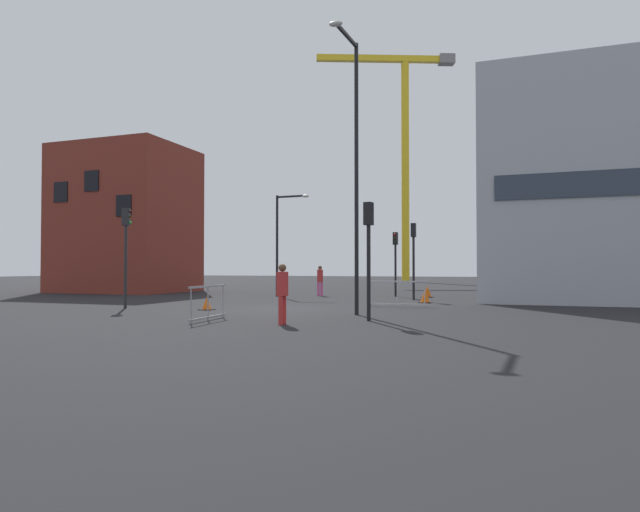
# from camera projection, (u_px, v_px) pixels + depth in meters

# --- Properties ---
(ground) EXTENTS (160.00, 160.00, 0.00)m
(ground) POSITION_uv_depth(u_px,v_px,m) (278.00, 309.00, 20.91)
(ground) COLOR black
(brick_building) EXTENTS (8.18, 6.46, 9.73)m
(brick_building) POSITION_uv_depth(u_px,v_px,m) (126.00, 220.00, 36.08)
(brick_building) COLOR maroon
(brick_building) RESTS_ON ground
(office_block) EXTENTS (9.70, 9.86, 10.93)m
(office_block) POSITION_uv_depth(u_px,v_px,m) (581.00, 192.00, 26.91)
(office_block) COLOR #A8AAB2
(office_block) RESTS_ON ground
(construction_crane) EXTENTS (15.44, 6.84, 26.70)m
(construction_crane) POSITION_uv_depth(u_px,v_px,m) (403.00, 135.00, 62.25)
(construction_crane) COLOR yellow
(construction_crane) RESTS_ON ground
(streetlamp_tall) EXTENTS (0.44, 2.10, 9.43)m
(streetlamp_tall) POSITION_uv_depth(u_px,v_px,m) (354.00, 156.00, 18.21)
(streetlamp_tall) COLOR black
(streetlamp_tall) RESTS_ON ground
(streetlamp_short) EXTENTS (2.05, 0.25, 5.76)m
(streetlamp_short) POSITION_uv_depth(u_px,v_px,m) (282.00, 234.00, 30.20)
(streetlamp_short) COLOR black
(streetlamp_short) RESTS_ON ground
(traffic_light_verge) EXTENTS (0.39, 0.33, 4.02)m
(traffic_light_verge) POSITION_uv_depth(u_px,v_px,m) (126.00, 241.00, 21.36)
(traffic_light_verge) COLOR #232326
(traffic_light_verge) RESTS_ON ground
(traffic_light_median) EXTENTS (0.28, 0.38, 3.63)m
(traffic_light_median) POSITION_uv_depth(u_px,v_px,m) (369.00, 240.00, 16.29)
(traffic_light_median) COLOR black
(traffic_light_median) RESTS_ON ground
(traffic_light_far) EXTENTS (0.27, 0.38, 3.63)m
(traffic_light_far) POSITION_uv_depth(u_px,v_px,m) (395.00, 253.00, 29.97)
(traffic_light_far) COLOR black
(traffic_light_far) RESTS_ON ground
(traffic_light_crosswalk) EXTENTS (0.24, 0.37, 3.87)m
(traffic_light_crosswalk) POSITION_uv_depth(u_px,v_px,m) (414.00, 248.00, 26.81)
(traffic_light_crosswalk) COLOR black
(traffic_light_crosswalk) RESTS_ON ground
(pedestrian_walking) EXTENTS (0.34, 0.34, 1.73)m
(pedestrian_walking) POSITION_uv_depth(u_px,v_px,m) (282.00, 289.00, 15.18)
(pedestrian_walking) COLOR red
(pedestrian_walking) RESTS_ON ground
(pedestrian_waiting) EXTENTS (0.34, 0.34, 1.74)m
(pedestrian_waiting) POSITION_uv_depth(u_px,v_px,m) (320.00, 278.00, 30.68)
(pedestrian_waiting) COLOR #D14C8C
(pedestrian_waiting) RESTS_ON ground
(safety_barrier_right_run) EXTENTS (2.51, 0.21, 1.08)m
(safety_barrier_right_run) POSITION_uv_depth(u_px,v_px,m) (397.00, 293.00, 22.24)
(safety_barrier_right_run) COLOR #B2B5BA
(safety_barrier_right_run) RESTS_ON ground
(safety_barrier_rear) EXTENTS (0.20, 2.27, 1.08)m
(safety_barrier_rear) POSITION_uv_depth(u_px,v_px,m) (208.00, 302.00, 16.30)
(safety_barrier_rear) COLOR gray
(safety_barrier_rear) RESTS_ON ground
(traffic_cone_by_barrier) EXTENTS (0.60, 0.60, 0.60)m
(traffic_cone_by_barrier) POSITION_uv_depth(u_px,v_px,m) (425.00, 297.00, 24.60)
(traffic_cone_by_barrier) COLOR black
(traffic_cone_by_barrier) RESTS_ON ground
(traffic_cone_striped) EXTENTS (0.63, 0.63, 0.63)m
(traffic_cone_striped) POSITION_uv_depth(u_px,v_px,m) (427.00, 292.00, 29.29)
(traffic_cone_striped) COLOR black
(traffic_cone_striped) RESTS_ON ground
(traffic_cone_orange) EXTENTS (0.50, 0.50, 0.50)m
(traffic_cone_orange) POSITION_uv_depth(u_px,v_px,m) (207.00, 304.00, 20.47)
(traffic_cone_orange) COLOR black
(traffic_cone_orange) RESTS_ON ground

